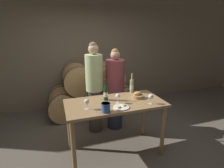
{
  "coord_description": "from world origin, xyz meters",
  "views": [
    {
      "loc": [
        -0.84,
        -2.36,
        1.95
      ],
      "look_at": [
        0.0,
        0.15,
        1.15
      ],
      "focal_mm": 28.0,
      "sensor_mm": 36.0,
      "label": 1
    }
  ],
  "objects": [
    {
      "name": "person_right",
      "position": [
        0.27,
        0.76,
        0.83
      ],
      "size": [
        0.37,
        0.37,
        1.64
      ],
      "color": "#2D334C",
      "rests_on": "ground_plane"
    },
    {
      "name": "wine_bottle_white",
      "position": [
        0.43,
        0.34,
        1.02
      ],
      "size": [
        0.07,
        0.07,
        0.34
      ],
      "color": "#ADBC7F",
      "rests_on": "tasting_table"
    },
    {
      "name": "blue_crock",
      "position": [
        -0.23,
        -0.29,
        0.97
      ],
      "size": [
        0.13,
        0.13,
        0.13
      ],
      "color": "#335693",
      "rests_on": "tasting_table"
    },
    {
      "name": "wine_glass_far_left",
      "position": [
        -0.46,
        -0.12,
        1.01
      ],
      "size": [
        0.07,
        0.07,
        0.15
      ],
      "color": "white",
      "rests_on": "tasting_table"
    },
    {
      "name": "wine_bottle_red",
      "position": [
        -0.11,
        0.13,
        1.02
      ],
      "size": [
        0.07,
        0.07,
        0.34
      ],
      "color": "#193819",
      "rests_on": "tasting_table"
    },
    {
      "name": "ground_plane",
      "position": [
        0.0,
        0.0,
        0.0
      ],
      "size": [
        10.0,
        10.0,
        0.0
      ],
      "primitive_type": "plane",
      "color": "#665E51"
    },
    {
      "name": "cheese_plate",
      "position": [
        0.01,
        -0.22,
        0.91
      ],
      "size": [
        0.23,
        0.23,
        0.04
      ],
      "color": "white",
      "rests_on": "tasting_table"
    },
    {
      "name": "barrel_stack",
      "position": [
        -0.0,
        1.63,
        0.55
      ],
      "size": [
        2.12,
        0.9,
        1.24
      ],
      "color": "tan",
      "rests_on": "ground_plane"
    },
    {
      "name": "wine_glass_center",
      "position": [
        0.49,
        -0.23,
        1.01
      ],
      "size": [
        0.07,
        0.07,
        0.15
      ],
      "color": "white",
      "rests_on": "tasting_table"
    },
    {
      "name": "wine_glass_left",
      "position": [
        0.02,
        -0.05,
        1.01
      ],
      "size": [
        0.07,
        0.07,
        0.15
      ],
      "color": "white",
      "rests_on": "tasting_table"
    },
    {
      "name": "person_left",
      "position": [
        -0.15,
        0.76,
        0.91
      ],
      "size": [
        0.33,
        0.33,
        1.77
      ],
      "color": "#4C4238",
      "rests_on": "ground_plane"
    },
    {
      "name": "bread_basket",
      "position": [
        0.41,
        0.04,
        0.94
      ],
      "size": [
        0.18,
        0.18,
        0.11
      ],
      "color": "#A87F4C",
      "rests_on": "tasting_table"
    },
    {
      "name": "stone_wall_back",
      "position": [
        0.0,
        2.19,
        1.6
      ],
      "size": [
        10.0,
        0.12,
        3.2
      ],
      "color": "gray",
      "rests_on": "ground_plane"
    },
    {
      "name": "tasting_table",
      "position": [
        0.0,
        0.0,
        0.77
      ],
      "size": [
        1.52,
        0.75,
        0.9
      ],
      "color": "#99754C",
      "rests_on": "ground_plane"
    }
  ]
}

